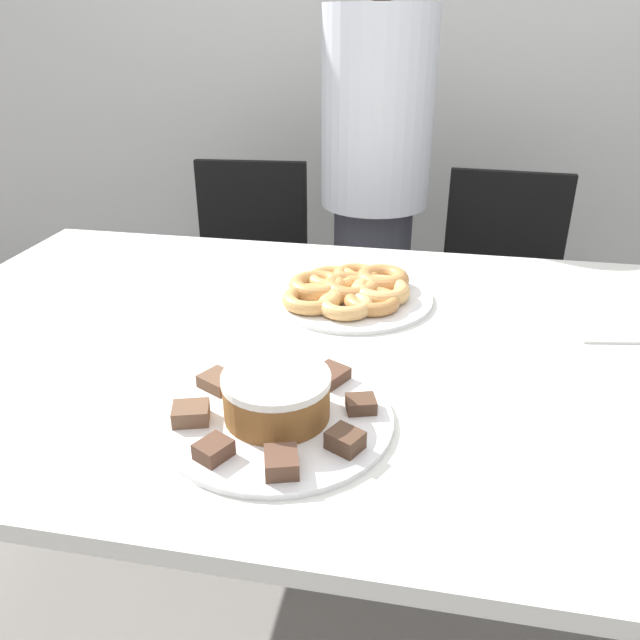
# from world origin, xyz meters

# --- Properties ---
(ground_plane) EXTENTS (12.00, 12.00, 0.00)m
(ground_plane) POSITION_xyz_m (0.00, 0.00, 0.00)
(ground_plane) COLOR gray
(wall_back) EXTENTS (8.00, 0.05, 2.60)m
(wall_back) POSITION_xyz_m (0.00, 1.65, 1.30)
(wall_back) COLOR silver
(wall_back) RESTS_ON ground_plane
(table) EXTENTS (1.79, 1.09, 0.75)m
(table) POSITION_xyz_m (0.00, 0.00, 0.68)
(table) COLOR silver
(table) RESTS_ON ground_plane
(person_standing) EXTENTS (0.35, 0.35, 1.52)m
(person_standing) POSITION_xyz_m (-0.04, 0.99, 0.80)
(person_standing) COLOR #383842
(person_standing) RESTS_ON ground_plane
(office_chair_left) EXTENTS (0.48, 0.48, 0.86)m
(office_chair_left) POSITION_xyz_m (-0.47, 0.93, 0.40)
(office_chair_left) COLOR black
(office_chair_left) RESTS_ON ground_plane
(office_chair_right) EXTENTS (0.46, 0.46, 0.86)m
(office_chair_right) POSITION_xyz_m (0.40, 0.93, 0.40)
(office_chair_right) COLOR black
(office_chair_right) RESTS_ON ground_plane
(plate_cake) EXTENTS (0.36, 0.36, 0.01)m
(plate_cake) POSITION_xyz_m (-0.05, -0.27, 0.76)
(plate_cake) COLOR white
(plate_cake) RESTS_ON table
(plate_donuts) EXTENTS (0.35, 0.35, 0.01)m
(plate_donuts) POSITION_xyz_m (-0.00, 0.20, 0.76)
(plate_donuts) COLOR white
(plate_donuts) RESTS_ON table
(frosted_cake) EXTENTS (0.16, 0.16, 0.07)m
(frosted_cake) POSITION_xyz_m (-0.05, -0.27, 0.80)
(frosted_cake) COLOR brown
(frosted_cake) RESTS_ON plate_cake
(lamington_0) EXTENTS (0.05, 0.05, 0.02)m
(lamington_0) POSITION_xyz_m (0.08, -0.23, 0.77)
(lamington_0) COLOR #513828
(lamington_0) RESTS_ON plate_cake
(lamington_1) EXTENTS (0.07, 0.07, 0.02)m
(lamington_1) POSITION_xyz_m (0.02, -0.16, 0.77)
(lamington_1) COLOR brown
(lamington_1) RESTS_ON plate_cake
(lamington_2) EXTENTS (0.06, 0.06, 0.02)m
(lamington_2) POSITION_xyz_m (-0.08, -0.15, 0.77)
(lamington_2) COLOR brown
(lamington_2) RESTS_ON plate_cake
(lamington_3) EXTENTS (0.07, 0.07, 0.02)m
(lamington_3) POSITION_xyz_m (-0.16, -0.21, 0.77)
(lamington_3) COLOR brown
(lamington_3) RESTS_ON plate_cake
(lamington_4) EXTENTS (0.06, 0.06, 0.03)m
(lamington_4) POSITION_xyz_m (-0.17, -0.31, 0.78)
(lamington_4) COLOR brown
(lamington_4) RESTS_ON plate_cake
(lamington_5) EXTENTS (0.06, 0.06, 0.02)m
(lamington_5) POSITION_xyz_m (-0.11, -0.39, 0.77)
(lamington_5) COLOR brown
(lamington_5) RESTS_ON plate_cake
(lamington_6) EXTENTS (0.06, 0.06, 0.03)m
(lamington_6) POSITION_xyz_m (-0.01, -0.40, 0.78)
(lamington_6) COLOR brown
(lamington_6) RESTS_ON plate_cake
(lamington_7) EXTENTS (0.06, 0.06, 0.03)m
(lamington_7) POSITION_xyz_m (0.07, -0.33, 0.78)
(lamington_7) COLOR #513828
(lamington_7) RESTS_ON plate_cake
(donut_0) EXTENTS (0.13, 0.13, 0.04)m
(donut_0) POSITION_xyz_m (-0.00, 0.20, 0.78)
(donut_0) COLOR #C68447
(donut_0) RESTS_ON plate_donuts
(donut_1) EXTENTS (0.11, 0.11, 0.03)m
(donut_1) POSITION_xyz_m (-0.00, 0.27, 0.78)
(donut_1) COLOR #D18E4C
(donut_1) RESTS_ON plate_donuts
(donut_2) EXTENTS (0.12, 0.12, 0.03)m
(donut_2) POSITION_xyz_m (-0.05, 0.25, 0.78)
(donut_2) COLOR tan
(donut_2) RESTS_ON plate_donuts
(donut_3) EXTENTS (0.13, 0.13, 0.03)m
(donut_3) POSITION_xyz_m (-0.08, 0.20, 0.78)
(donut_3) COLOR #D18E4C
(donut_3) RESTS_ON plate_donuts
(donut_4) EXTENTS (0.12, 0.12, 0.03)m
(donut_4) POSITION_xyz_m (-0.07, 0.13, 0.78)
(donut_4) COLOR tan
(donut_4) RESTS_ON plate_donuts
(donut_5) EXTENTS (0.12, 0.12, 0.03)m
(donut_5) POSITION_xyz_m (-0.00, 0.12, 0.78)
(donut_5) COLOR #E5AD66
(donut_5) RESTS_ON plate_donuts
(donut_6) EXTENTS (0.12, 0.12, 0.03)m
(donut_6) POSITION_xyz_m (0.05, 0.15, 0.78)
(donut_6) COLOR #C68447
(donut_6) RESTS_ON plate_donuts
(donut_7) EXTENTS (0.13, 0.13, 0.04)m
(donut_7) POSITION_xyz_m (0.06, 0.19, 0.78)
(donut_7) COLOR #E5AD66
(donut_7) RESTS_ON plate_donuts
(donut_8) EXTENTS (0.12, 0.12, 0.04)m
(donut_8) POSITION_xyz_m (0.06, 0.26, 0.78)
(donut_8) COLOR #C68447
(donut_8) RESTS_ON plate_donuts
(napkin) EXTENTS (0.13, 0.11, 0.01)m
(napkin) POSITION_xyz_m (0.51, 0.14, 0.76)
(napkin) COLOR white
(napkin) RESTS_ON table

